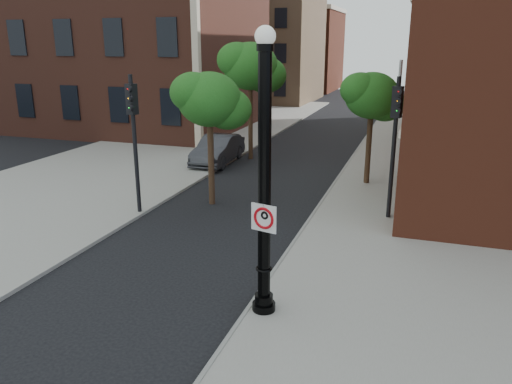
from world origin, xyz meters
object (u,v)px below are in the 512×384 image
(traffic_signal_right, at_px, (395,126))
(parked_car, at_px, (218,150))
(lamppost, at_px, (264,193))
(no_parking_sign, at_px, (264,218))
(traffic_signal_left, at_px, (133,123))

(traffic_signal_right, bearing_deg, parked_car, 159.69)
(lamppost, xyz_separation_m, no_parking_sign, (0.04, -0.16, -0.53))
(lamppost, distance_m, no_parking_sign, 0.56)
(lamppost, height_order, no_parking_sign, lamppost)
(traffic_signal_right, bearing_deg, no_parking_sign, -92.52)
(parked_car, relative_size, traffic_signal_right, 0.89)
(lamppost, bearing_deg, traffic_signal_right, 73.41)
(traffic_signal_left, bearing_deg, traffic_signal_right, 30.47)
(no_parking_sign, bearing_deg, lamppost, 116.85)
(no_parking_sign, bearing_deg, parked_car, 129.74)
(parked_car, distance_m, traffic_signal_left, 9.03)
(no_parking_sign, distance_m, parked_car, 15.88)
(parked_car, bearing_deg, traffic_signal_right, -36.35)
(lamppost, xyz_separation_m, parked_car, (-7.03, 13.95, -2.28))
(lamppost, xyz_separation_m, traffic_signal_right, (2.30, 7.71, 0.42))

